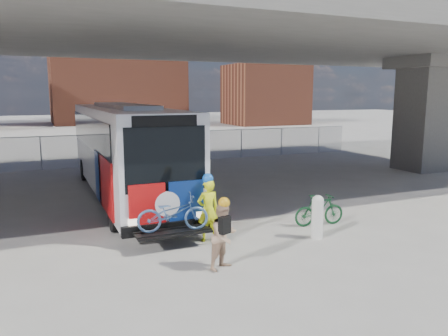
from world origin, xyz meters
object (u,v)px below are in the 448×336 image
bus (124,144)px  cyclist_hivis (208,208)px  bollard (317,215)px  bike_parked (319,210)px  cyclist_tan (224,235)px

bus → cyclist_hivis: 6.51m
bollard → bike_parked: (0.78, 0.99, -0.18)m
bollard → bike_parked: bearing=51.8°
cyclist_tan → bike_parked: cyclist_tan is taller
bus → bike_parked: (4.79, -6.36, -1.61)m
cyclist_tan → bike_parked: (4.08, 1.96, -0.32)m
bus → cyclist_tan: size_ratio=7.55×
bike_parked → bollard: bearing=148.9°
bus → bollard: (4.01, -7.35, -1.43)m
bike_parked → cyclist_hivis: bearing=96.3°
bus → bollard: bus is taller
bike_parked → bus: bearing=44.0°
cyclist_hivis → cyclist_tan: 2.05m
cyclist_tan → bike_parked: 4.54m
bollard → cyclist_tan: cyclist_tan is taller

